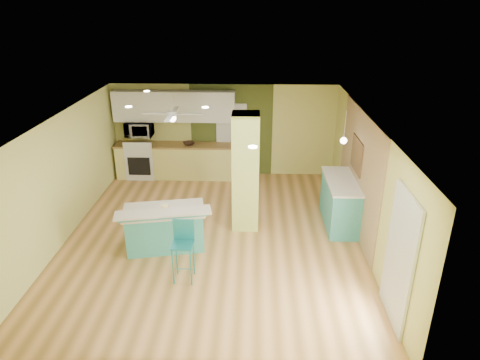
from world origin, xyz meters
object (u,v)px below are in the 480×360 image
fruit_bowl (189,143)px  canister (165,209)px  side_counter (341,202)px  bar_stool (183,241)px  peninsula (165,227)px

fruit_bowl → canister: bearing=-88.8°
side_counter → canister: 3.76m
fruit_bowl → canister: size_ratio=2.08×
bar_stool → canister: 1.03m
peninsula → canister: 0.47m
peninsula → bar_stool: bearing=-72.8°
bar_stool → side_counter: bar_stool is taller
fruit_bowl → canister: 3.67m
peninsula → side_counter: (3.60, 1.07, 0.08)m
bar_stool → peninsula: bearing=119.8°
peninsula → side_counter: side_counter is taller
canister → fruit_bowl: bearing=91.2°
peninsula → fruit_bowl: 3.61m
side_counter → fruit_bowl: size_ratio=5.18×
fruit_bowl → canister: fruit_bowl is taller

